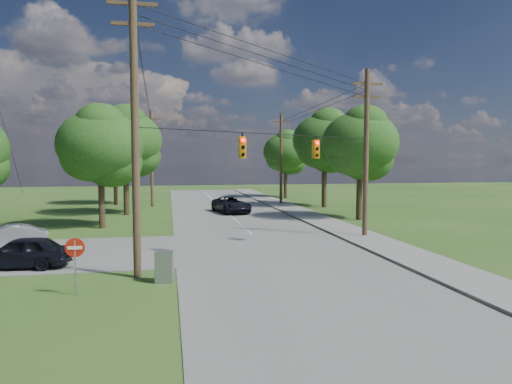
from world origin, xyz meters
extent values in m
plane|color=#2D511B|center=(0.00, 0.00, 0.00)|extent=(140.00, 140.00, 0.00)
cube|color=gray|center=(2.00, 5.00, 0.01)|extent=(10.00, 100.00, 0.03)
cube|color=gray|center=(8.70, 5.00, 0.06)|extent=(2.60, 100.00, 0.12)
cylinder|color=brown|center=(-4.60, 0.40, 6.00)|extent=(0.32, 0.32, 12.00)
cube|color=brown|center=(-4.60, 0.40, 11.10)|extent=(2.00, 0.12, 0.14)
cube|color=brown|center=(-4.60, 0.40, 10.30)|extent=(1.70, 0.12, 0.14)
cylinder|color=brown|center=(8.90, 8.00, 5.25)|extent=(0.32, 0.32, 10.50)
cube|color=brown|center=(8.90, 8.00, 9.60)|extent=(2.00, 0.12, 0.14)
cube|color=brown|center=(8.90, 8.00, 8.80)|extent=(1.70, 0.12, 0.14)
cylinder|color=brown|center=(8.90, 30.00, 5.00)|extent=(0.32, 0.32, 10.00)
cube|color=brown|center=(8.90, 30.00, 9.10)|extent=(2.00, 0.12, 0.14)
cylinder|color=brown|center=(-5.00, 30.00, 5.00)|extent=(0.32, 0.32, 10.00)
cube|color=brown|center=(-5.00, 30.00, 9.10)|extent=(2.00, 0.12, 0.14)
cylinder|color=black|center=(2.15, 4.20, 10.35)|extent=(13.52, 7.63, 1.53)
cylinder|color=black|center=(2.15, 4.20, 9.95)|extent=(13.52, 7.63, 1.53)
cylinder|color=black|center=(2.15, 4.20, 9.55)|extent=(13.52, 7.63, 1.53)
cylinder|color=black|center=(8.90, 19.00, 9.35)|extent=(0.03, 22.00, 0.53)
cylinder|color=black|center=(-4.80, 15.20, 10.10)|extent=(0.43, 29.60, 2.03)
cylinder|color=black|center=(8.90, 19.00, 8.95)|extent=(0.03, 22.00, 0.53)
cylinder|color=black|center=(-4.80, 15.20, 9.70)|extent=(0.43, 29.60, 2.03)
cylinder|color=black|center=(2.15, 4.20, 6.20)|extent=(13.52, 7.63, 0.04)
cube|color=orange|center=(0.26, 3.02, 5.48)|extent=(0.32, 0.22, 1.05)
sphere|color=#FF0C05|center=(0.26, 2.88, 5.83)|extent=(0.17, 0.17, 0.17)
cube|color=orange|center=(0.26, 3.26, 5.48)|extent=(0.32, 0.22, 1.05)
sphere|color=#FF0C05|center=(0.26, 3.40, 5.83)|extent=(0.17, 0.17, 0.17)
cube|color=orange|center=(4.85, 5.60, 5.48)|extent=(0.32, 0.22, 1.05)
sphere|color=#FF0C05|center=(4.85, 5.46, 5.83)|extent=(0.17, 0.17, 0.17)
cube|color=orange|center=(4.85, 5.84, 5.48)|extent=(0.32, 0.22, 1.05)
sphere|color=#FF0C05|center=(4.85, 5.98, 5.83)|extent=(0.17, 0.17, 0.17)
cylinder|color=#483724|center=(-8.00, 15.00, 1.57)|extent=(0.45, 0.45, 3.15)
ellipsoid|color=#1B4615|center=(-8.00, 15.00, 5.94)|extent=(6.00, 6.00, 4.92)
cylinder|color=#483724|center=(-7.00, 23.00, 1.75)|extent=(0.50, 0.50, 3.50)
ellipsoid|color=#1B4615|center=(-7.00, 23.00, 6.60)|extent=(6.40, 6.40, 5.25)
cylinder|color=#483724|center=(-9.00, 33.00, 1.66)|extent=(0.48, 0.47, 3.32)
ellipsoid|color=#1B4615|center=(-9.00, 33.00, 6.27)|extent=(6.00, 6.00, 4.92)
cylinder|color=#483724|center=(12.00, 16.00, 1.66)|extent=(0.48, 0.48, 3.32)
ellipsoid|color=#1B4615|center=(12.00, 16.00, 6.27)|extent=(6.20, 6.20, 5.08)
cylinder|color=#483724|center=(12.50, 26.00, 1.84)|extent=(0.52, 0.52, 3.67)
ellipsoid|color=#1B4615|center=(12.50, 26.00, 6.93)|extent=(6.60, 6.60, 5.41)
cylinder|color=#483724|center=(11.50, 38.00, 1.57)|extent=(0.45, 0.45, 3.15)
ellipsoid|color=#1B4615|center=(11.50, 38.00, 5.94)|extent=(5.80, 5.80, 4.76)
imported|color=black|center=(-9.81, 2.96, 0.75)|extent=(4.33, 2.09, 1.43)
imported|color=#B5B8BD|center=(-11.86, 7.50, 0.70)|extent=(4.26, 2.58, 1.33)
imported|color=black|center=(2.36, 22.63, 0.77)|extent=(3.50, 5.74, 1.49)
cube|color=gray|center=(-3.50, -0.63, 0.63)|extent=(0.76, 0.60, 1.25)
cylinder|color=gray|center=(-6.60, -1.84, 1.01)|extent=(0.06, 0.06, 2.02)
cylinder|color=#B81C0C|center=(-6.60, -1.84, 1.74)|extent=(0.70, 0.07, 0.70)
cube|color=white|center=(-6.60, -1.87, 1.74)|extent=(0.51, 0.06, 0.12)
camera|label=1|loc=(-3.28, -18.84, 4.86)|focal=32.00mm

